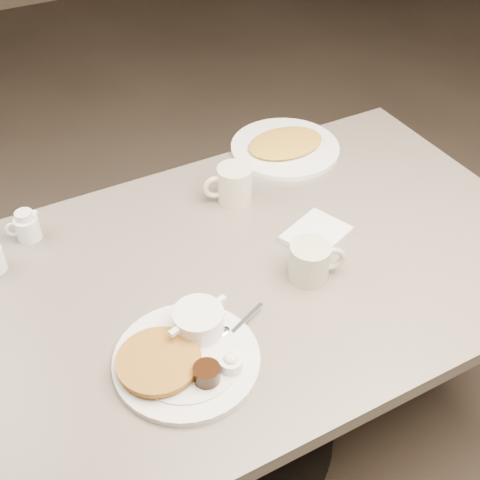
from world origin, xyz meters
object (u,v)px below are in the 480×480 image
diner_table (244,316)px  coffee_mug_far (233,184)px  hash_plate (285,146)px  creamer_right (27,226)px  main_plate (185,351)px  coffee_mug_near (311,261)px

diner_table → coffee_mug_far: size_ratio=10.67×
coffee_mug_far → hash_plate: size_ratio=0.43×
coffee_mug_far → creamer_right: coffee_mug_far is taller
main_plate → hash_plate: (0.57, 0.56, -0.01)m
coffee_mug_near → hash_plate: bearing=64.9°
coffee_mug_near → hash_plate: size_ratio=0.43×
diner_table → coffee_mug_far: (0.10, 0.24, 0.22)m
diner_table → main_plate: (-0.23, -0.18, 0.19)m
main_plate → coffee_mug_near: bearing=13.1°
hash_plate → coffee_mug_far: bearing=-150.1°
diner_table → creamer_right: size_ratio=16.69×
creamer_right → hash_plate: 0.76m
coffee_mug_near → coffee_mug_far: bearing=93.7°
main_plate → creamer_right: size_ratio=4.31×
hash_plate → diner_table: bearing=-132.0°
main_plate → hash_plate: 0.80m
coffee_mug_near → creamer_right: (-0.54, 0.44, -0.01)m
main_plate → hash_plate: bearing=44.3°
main_plate → coffee_mug_far: bearing=51.9°
diner_table → coffee_mug_far: coffee_mug_far is taller
coffee_mug_near → creamer_right: bearing=140.8°
diner_table → main_plate: 0.35m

